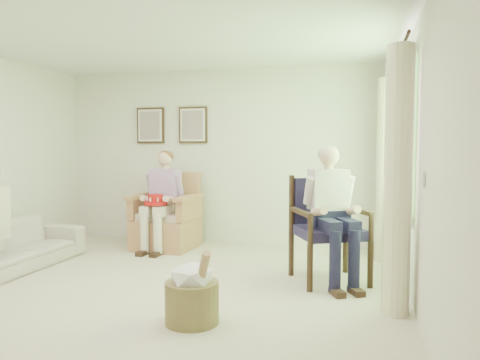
{
  "coord_description": "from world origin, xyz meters",
  "views": [
    {
      "loc": [
        2.02,
        -4.0,
        1.44
      ],
      "look_at": [
        0.62,
        1.42,
        1.05
      ],
      "focal_mm": 35.0,
      "sensor_mm": 36.0,
      "label": 1
    }
  ],
  "objects_px": {
    "wicker_armchair": "(167,224)",
    "red_hat": "(156,201)",
    "sofa": "(12,246)",
    "hatbox": "(192,293)",
    "wood_armchair": "(330,224)",
    "person_wicker": "(163,193)",
    "person_dark": "(329,203)"
  },
  "relations": [
    {
      "from": "wicker_armchair",
      "to": "red_hat",
      "type": "xyz_separation_m",
      "value": [
        -0.01,
        -0.35,
        0.37
      ]
    },
    {
      "from": "person_wicker",
      "to": "hatbox",
      "type": "height_order",
      "value": "person_wicker"
    },
    {
      "from": "sofa",
      "to": "person_wicker",
      "type": "relative_size",
      "value": 1.4
    },
    {
      "from": "sofa",
      "to": "person_wicker",
      "type": "height_order",
      "value": "person_wicker"
    },
    {
      "from": "sofa",
      "to": "person_wicker",
      "type": "bearing_deg",
      "value": -41.66
    },
    {
      "from": "wood_armchair",
      "to": "person_dark",
      "type": "height_order",
      "value": "person_dark"
    },
    {
      "from": "red_hat",
      "to": "hatbox",
      "type": "height_order",
      "value": "red_hat"
    },
    {
      "from": "wood_armchair",
      "to": "red_hat",
      "type": "relative_size",
      "value": 3.46
    },
    {
      "from": "person_wicker",
      "to": "red_hat",
      "type": "distance_m",
      "value": 0.22
    },
    {
      "from": "person_wicker",
      "to": "wicker_armchair",
      "type": "bearing_deg",
      "value": 93.21
    },
    {
      "from": "wicker_armchair",
      "to": "person_dark",
      "type": "bearing_deg",
      "value": -24.29
    },
    {
      "from": "wicker_armchair",
      "to": "hatbox",
      "type": "xyz_separation_m",
      "value": [
        1.36,
        -2.65,
        -0.09
      ]
    },
    {
      "from": "sofa",
      "to": "hatbox",
      "type": "relative_size",
      "value": 2.93
    },
    {
      "from": "sofa",
      "to": "person_wicker",
      "type": "xyz_separation_m",
      "value": [
        1.29,
        1.45,
        0.53
      ]
    },
    {
      "from": "wood_armchair",
      "to": "hatbox",
      "type": "bearing_deg",
      "value": -148.22
    },
    {
      "from": "sofa",
      "to": "red_hat",
      "type": "relative_size",
      "value": 6.01
    },
    {
      "from": "wicker_armchair",
      "to": "sofa",
      "type": "bearing_deg",
      "value": -125.8
    },
    {
      "from": "sofa",
      "to": "wicker_armchair",
      "type": "bearing_deg",
      "value": -39.01
    },
    {
      "from": "sofa",
      "to": "person_wicker",
      "type": "distance_m",
      "value": 2.01
    },
    {
      "from": "sofa",
      "to": "hatbox",
      "type": "bearing_deg",
      "value": -111.77
    },
    {
      "from": "wicker_armchair",
      "to": "wood_armchair",
      "type": "distance_m",
      "value": 2.6
    },
    {
      "from": "red_hat",
      "to": "sofa",
      "type": "bearing_deg",
      "value": -135.67
    },
    {
      "from": "wicker_armchair",
      "to": "wood_armchair",
      "type": "height_order",
      "value": "wood_armchair"
    },
    {
      "from": "sofa",
      "to": "person_dark",
      "type": "bearing_deg",
      "value": -84.4
    },
    {
      "from": "wicker_armchair",
      "to": "red_hat",
      "type": "distance_m",
      "value": 0.51
    },
    {
      "from": "person_dark",
      "to": "sofa",
      "type": "bearing_deg",
      "value": 159.6
    },
    {
      "from": "red_hat",
      "to": "wood_armchair",
      "type": "bearing_deg",
      "value": -16.51
    },
    {
      "from": "wicker_armchair",
      "to": "person_dark",
      "type": "distance_m",
      "value": 2.72
    },
    {
      "from": "wood_armchair",
      "to": "sofa",
      "type": "height_order",
      "value": "wood_armchair"
    },
    {
      "from": "wicker_armchair",
      "to": "sofa",
      "type": "relative_size",
      "value": 0.56
    },
    {
      "from": "sofa",
      "to": "wood_armchair",
      "type": "bearing_deg",
      "value": -81.61
    },
    {
      "from": "wicker_armchair",
      "to": "red_hat",
      "type": "height_order",
      "value": "wicker_armchair"
    }
  ]
}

